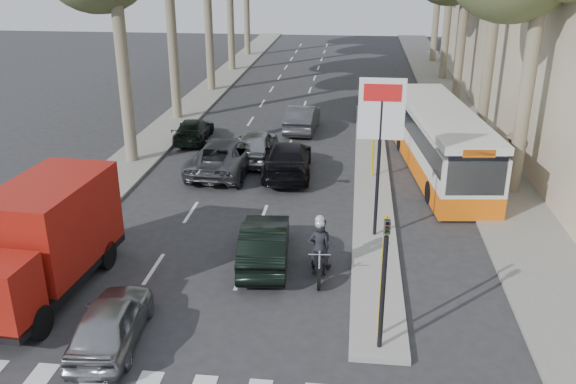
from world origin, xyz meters
name	(u,v)px	position (x,y,z in m)	size (l,w,h in m)	color
ground	(260,311)	(0.00, 0.00, 0.00)	(120.00, 120.00, 0.00)	#28282B
sidewalk_right	(452,106)	(8.60, 25.00, 0.06)	(3.20, 70.00, 0.12)	gray
median_left	(210,90)	(-8.00, 28.00, 0.06)	(2.40, 64.00, 0.12)	gray
traffic_island	(372,177)	(3.25, 11.00, 0.08)	(1.50, 26.00, 0.16)	gray
billboard	(380,136)	(3.25, 5.00, 3.70)	(1.50, 12.10, 5.60)	yellow
traffic_light_island	(385,263)	(3.25, -1.50, 2.49)	(0.16, 0.41, 3.60)	black
silver_hatchback	(111,322)	(-3.49, -1.90, 0.64)	(1.50, 3.73, 1.27)	#93959A
dark_hatchback	(265,243)	(-0.28, 2.84, 0.69)	(1.47, 4.20, 1.38)	black
queue_car_a	(225,155)	(-3.34, 11.25, 0.76)	(2.51, 5.45, 1.51)	#46484D
queue_car_b	(287,159)	(-0.50, 11.14, 0.74)	(2.08, 5.12, 1.49)	black
queue_car_c	(256,145)	(-2.21, 13.00, 0.75)	(1.76, 4.39, 1.49)	gray
queue_car_d	(302,118)	(-0.50, 18.32, 0.72)	(1.53, 4.40, 1.45)	#44454A
queue_car_e	(194,130)	(-5.99, 15.75, 0.58)	(1.63, 4.02, 1.17)	black
red_truck	(43,239)	(-6.29, 0.39, 1.69)	(2.65, 6.13, 3.20)	black
city_bus	(440,140)	(6.20, 12.15, 1.55)	(3.62, 11.33, 2.93)	orange
motorcycle	(319,247)	(1.48, 2.38, 0.87)	(0.83, 2.24, 1.91)	black
pedestrian_near	(473,172)	(7.20, 9.30, 1.10)	(1.15, 0.56, 1.96)	#372F47
pedestrian_far	(512,153)	(9.32, 12.04, 1.08)	(1.24, 0.55, 1.91)	#675A4D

